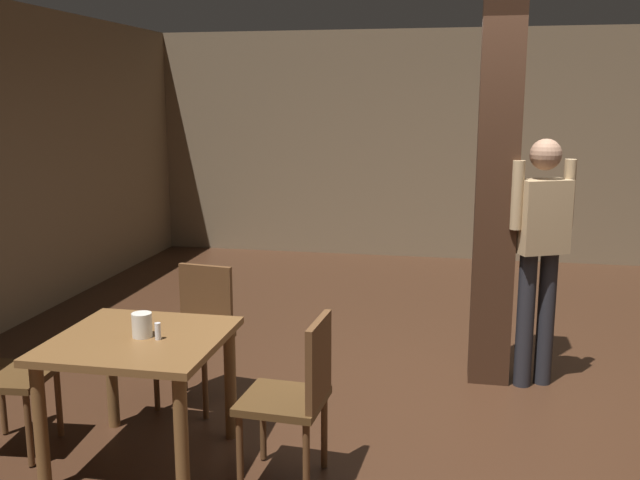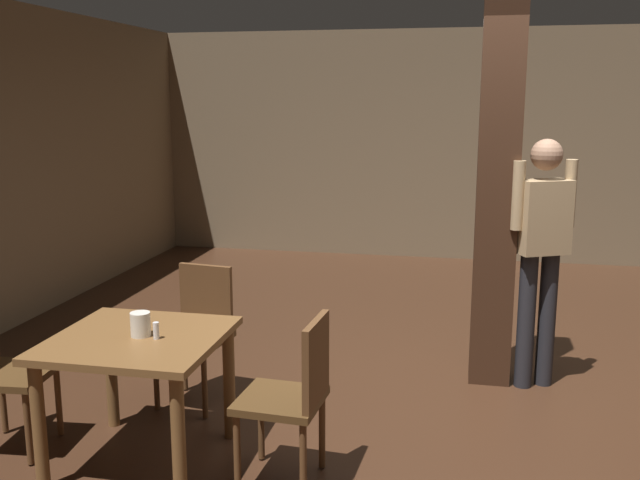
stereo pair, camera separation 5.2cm
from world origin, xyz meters
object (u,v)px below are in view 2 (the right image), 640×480
(dining_table, at_px, (139,359))
(standing_person, at_px, (541,245))
(napkin_cup, at_px, (140,324))
(salt_shaker, at_px, (156,331))
(chair_north, at_px, (198,327))
(chair_east, at_px, (294,392))

(dining_table, distance_m, standing_person, 2.73)
(napkin_cup, bearing_deg, salt_shaker, -14.81)
(chair_north, relative_size, standing_person, 0.52)
(chair_north, height_order, standing_person, standing_person)
(dining_table, height_order, standing_person, standing_person)
(chair_east, distance_m, salt_shaker, 0.80)
(chair_east, relative_size, salt_shaker, 9.73)
(dining_table, bearing_deg, chair_north, 89.38)
(dining_table, distance_m, chair_east, 0.88)
(napkin_cup, bearing_deg, chair_north, 90.69)
(chair_north, xyz_separation_m, napkin_cup, (0.01, -0.84, 0.29))
(chair_north, xyz_separation_m, chair_east, (0.87, -0.89, 0.00))
(salt_shaker, height_order, standing_person, standing_person)
(salt_shaker, bearing_deg, standing_person, 37.10)
(chair_east, distance_m, napkin_cup, 0.91)
(chair_north, relative_size, chair_east, 1.00)
(dining_table, relative_size, napkin_cup, 6.83)
(chair_north, bearing_deg, salt_shaker, -82.70)
(dining_table, distance_m, chair_north, 0.85)
(chair_north, distance_m, standing_person, 2.36)
(dining_table, bearing_deg, salt_shaker, -11.69)
(chair_north, bearing_deg, napkin_cup, -89.31)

